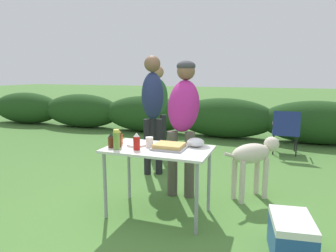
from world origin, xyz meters
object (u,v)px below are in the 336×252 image
relish_jar (116,140)px  hot_sauce_bottle (120,138)px  cooler_box (291,237)px  standing_person_in_olive_jacket (183,112)px  folding_table (158,155)px  bbq_sauce_bottle (111,141)px  food_tray (169,146)px  plate_stack (137,144)px  ketchup_bottle (137,142)px  dog (254,157)px  paper_cup_stack (149,142)px  beer_bottle (118,138)px  standing_person_in_gray_fleece (153,102)px  standing_person_in_dark_puffer (158,103)px  camp_chair_green_behind_table (286,130)px

relish_jar → hot_sauce_bottle: bearing=111.3°
cooler_box → standing_person_in_olive_jacket: bearing=-136.6°
folding_table → relish_jar: 0.46m
bbq_sauce_bottle → standing_person_in_olive_jacket: size_ratio=0.09×
food_tray → plate_stack: 0.39m
ketchup_bottle → dog: bearing=40.4°
hot_sauce_bottle → folding_table: bearing=-4.5°
ketchup_bottle → paper_cup_stack: bearing=67.3°
paper_cup_stack → hot_sauce_bottle: bearing=178.1°
plate_stack → relish_jar: size_ratio=1.05×
folding_table → relish_jar: bearing=-152.6°
hot_sauce_bottle → standing_person_in_olive_jacket: bearing=49.7°
ketchup_bottle → beer_bottle: 0.24m
standing_person_in_olive_jacket → standing_person_in_gray_fleece: standing_person_in_gray_fleece is taller
beer_bottle → dog: beer_bottle is taller
folding_table → beer_bottle: 0.46m
hot_sauce_bottle → ketchup_bottle: bearing=-31.4°
folding_table → paper_cup_stack: size_ratio=10.61×
food_tray → beer_bottle: size_ratio=1.62×
ketchup_bottle → standing_person_in_gray_fleece: (-0.38, 1.34, 0.27)m
beer_bottle → relish_jar: bearing=-69.5°
beer_bottle → relish_jar: size_ratio=0.98×
plate_stack → relish_jar: 0.27m
ketchup_bottle → bbq_sauce_bottle: size_ratio=1.19×
ketchup_bottle → beer_bottle: size_ratio=0.88×
folding_table → bbq_sauce_bottle: size_ratio=7.34×
food_tray → plate_stack: bearing=176.2°
standing_person_in_gray_fleece → folding_table: bearing=-88.5°
bbq_sauce_bottle → standing_person_in_olive_jacket: bearing=56.5°
plate_stack → dog: plate_stack is taller
standing_person_in_dark_puffer → camp_chair_green_behind_table: bearing=-2.3°
food_tray → hot_sauce_bottle: hot_sauce_bottle is taller
folding_table → camp_chair_green_behind_table: (1.33, 3.06, -0.20)m
food_tray → cooler_box: size_ratio=0.64×
dog → relish_jar: bearing=-97.3°
bbq_sauce_bottle → beer_bottle: bearing=36.5°
food_tray → ketchup_bottle: ketchup_bottle is taller
bbq_sauce_bottle → hot_sauce_bottle: size_ratio=1.10×
ketchup_bottle → standing_person_in_gray_fleece: bearing=105.9°
camp_chair_green_behind_table → bbq_sauce_bottle: bearing=-120.4°
relish_jar → standing_person_in_olive_jacket: standing_person_in_olive_jacket is taller
paper_cup_stack → food_tray: bearing=-4.4°
paper_cup_stack → standing_person_in_dark_puffer: 2.11m
folding_table → plate_stack: plate_stack is taller
standing_person_in_olive_jacket → dog: 1.01m
hot_sauce_bottle → camp_chair_green_behind_table: 3.53m
folding_table → beer_bottle: size_ratio=5.39×
ketchup_bottle → dog: size_ratio=0.24×
standing_person_in_dark_puffer → standing_person_in_gray_fleece: bearing=-101.6°
beer_bottle → dog: bearing=34.0°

